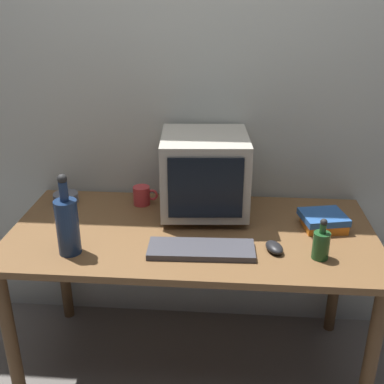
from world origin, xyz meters
name	(u,v)px	position (x,y,z in m)	size (l,w,h in m)	color
ground_plane	(192,363)	(0.00, 0.00, 0.00)	(6.00, 6.00, 0.00)	slate
back_wall	(199,92)	(0.00, 0.44, 1.25)	(4.00, 0.08, 2.50)	beige
desk	(192,248)	(0.00, 0.00, 0.65)	(1.57, 0.76, 0.74)	brown
crt_monitor	(205,173)	(0.04, 0.18, 0.94)	(0.41, 0.41, 0.37)	#B2AD9E
keyboard	(201,249)	(0.05, -0.18, 0.75)	(0.42, 0.15, 0.02)	#3F3F47
computer_mouse	(274,247)	(0.34, -0.15, 0.76)	(0.06, 0.10, 0.04)	black
bottle_tall	(67,224)	(-0.46, -0.22, 0.87)	(0.09, 0.09, 0.33)	navy
bottle_short	(321,244)	(0.51, -0.19, 0.80)	(0.07, 0.07, 0.17)	#1E4C23
book_stack	(324,221)	(0.57, 0.07, 0.78)	(0.21, 0.20, 0.07)	orange
mug	(142,195)	(-0.26, 0.25, 0.79)	(0.12, 0.08, 0.09)	#CC383D
cd_spindle	(66,198)	(-0.63, 0.24, 0.77)	(0.12, 0.12, 0.04)	#595B66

